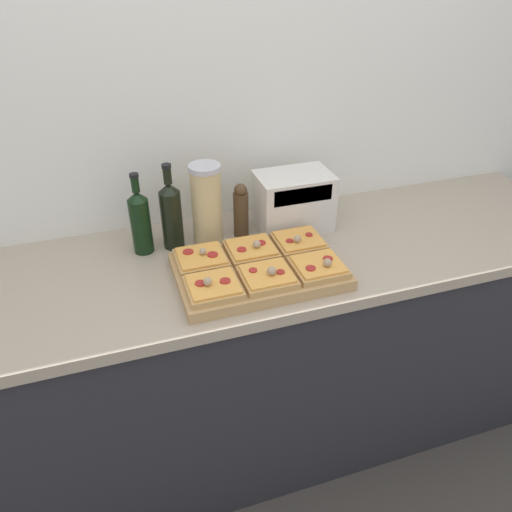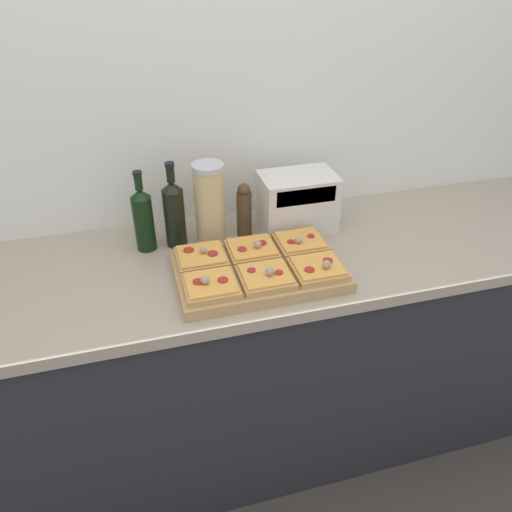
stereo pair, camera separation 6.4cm
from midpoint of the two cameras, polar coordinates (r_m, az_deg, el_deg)
ground_plane at (r=2.17m, az=2.56°, el=-26.09°), size 12.00×12.00×0.00m
wall_back at (r=1.87m, az=-2.92°, el=13.96°), size 6.00×0.06×2.50m
kitchen_counter at (r=1.99m, az=0.06°, el=-11.38°), size 2.63×0.67×0.93m
cutting_board at (r=1.59m, az=1.45°, el=-1.75°), size 0.52×0.34×0.04m
pizza_slice_back_left at (r=1.60m, az=-5.13°, el=-0.13°), size 0.16×0.15×0.05m
pizza_slice_back_center at (r=1.63m, az=0.68°, el=0.73°), size 0.16×0.15×0.05m
pizza_slice_back_right at (r=1.68m, az=6.18°, el=1.53°), size 0.16×0.15×0.05m
pizza_slice_front_left at (r=1.47m, az=-3.96°, el=-3.40°), size 0.16×0.15×0.05m
pizza_slice_front_center at (r=1.51m, az=2.35°, el=-2.39°), size 0.16×0.15×0.06m
pizza_slice_front_right at (r=1.56m, az=8.27°, el=-1.42°), size 0.16×0.15×0.05m
olive_oil_bottle at (r=1.72m, az=-11.71°, el=4.24°), size 0.07×0.07×0.29m
wine_bottle at (r=1.72m, az=-8.28°, el=4.95°), size 0.07×0.07×0.31m
grain_jar_tall at (r=1.73m, az=-4.26°, el=6.05°), size 0.11×0.11×0.29m
pepper_mill at (r=1.77m, az=-0.33°, el=5.24°), size 0.05×0.05×0.20m
toaster_oven at (r=1.82m, az=5.75°, el=6.15°), size 0.29×0.18×0.21m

